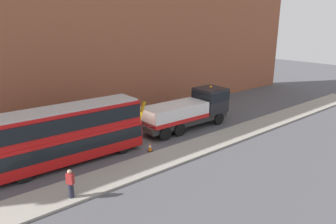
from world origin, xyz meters
The scene contains 7 objects.
ground_plane centered at (0.00, 0.00, 0.00)m, with size 120.00×120.00×0.00m, color #4C4C51.
near_kerb centered at (0.00, -4.20, 0.07)m, with size 60.00×2.80×0.15m, color gray.
building_facade centered at (0.00, 7.01, 8.07)m, with size 60.00×1.50×16.00m.
recovery_tow_truck centered at (5.63, -0.18, 1.76)m, with size 10.17×2.80×3.67m.
double_decker_bus centered at (-6.15, -0.17, 2.23)m, with size 11.09×2.75×4.06m.
pedestrian_onlooker centered at (-7.95, -4.95, 0.99)m, with size 0.43×0.48×1.71m.
traffic_cone_near_bus centered at (-0.53, -2.31, 0.34)m, with size 0.36×0.36×0.72m.
Camera 1 is at (-13.61, -20.36, 9.77)m, focal length 33.31 mm.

